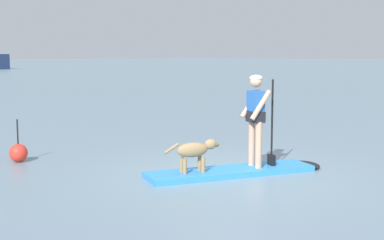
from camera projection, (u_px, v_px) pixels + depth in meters
ground_plane at (231, 174)px, 9.60m from camera, size 400.00×400.00×0.00m
paddleboard at (242, 170)px, 9.68m from camera, size 3.42×1.95×0.10m
person_paddler at (256, 114)px, 9.65m from camera, size 0.68×0.59×1.69m
dog at (195, 151)px, 9.28m from camera, size 0.99×0.47×0.57m
marker_buoy at (18, 153)px, 10.66m from camera, size 0.37×0.37×0.87m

